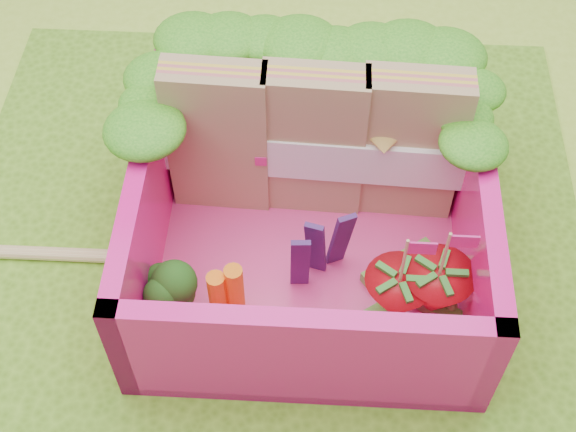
# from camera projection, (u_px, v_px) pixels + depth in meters

# --- Properties ---
(ground) EXTENTS (14.00, 14.00, 0.00)m
(ground) POSITION_uv_depth(u_px,v_px,m) (268.00, 251.00, 3.30)
(ground) COLOR #A5CD39
(ground) RESTS_ON ground
(placemat) EXTENTS (2.60, 2.60, 0.03)m
(placemat) POSITION_uv_depth(u_px,v_px,m) (268.00, 249.00, 3.29)
(placemat) COLOR #5D9321
(placemat) RESTS_ON ground
(bento_floor) EXTENTS (1.30, 1.30, 0.05)m
(bento_floor) POSITION_uv_depth(u_px,v_px,m) (309.00, 251.00, 3.24)
(bento_floor) COLOR #E53A85
(bento_floor) RESTS_ON placemat
(bento_box) EXTENTS (1.30, 1.30, 0.55)m
(bento_box) POSITION_uv_depth(u_px,v_px,m) (311.00, 213.00, 3.04)
(bento_box) COLOR #FA1589
(bento_box) RESTS_ON placemat
(lettuce_ruffle) EXTENTS (1.43, 0.76, 0.11)m
(lettuce_ruffle) POSITION_uv_depth(u_px,v_px,m) (317.00, 64.00, 3.05)
(lettuce_ruffle) COLOR #227F17
(lettuce_ruffle) RESTS_ON bento_box
(sandwich_stack) EXTENTS (1.26, 0.22, 0.69)m
(sandwich_stack) POSITION_uv_depth(u_px,v_px,m) (315.00, 142.00, 3.10)
(sandwich_stack) COLOR tan
(sandwich_stack) RESTS_ON bento_floor
(broccoli) EXTENTS (0.32, 0.32, 0.24)m
(broccoli) POSITION_uv_depth(u_px,v_px,m) (174.00, 288.00, 2.90)
(broccoli) COLOR #72A750
(broccoli) RESTS_ON bento_floor
(carrot_sticks) EXTENTS (0.13, 0.09, 0.27)m
(carrot_sticks) POSITION_uv_depth(u_px,v_px,m) (227.00, 293.00, 2.94)
(carrot_sticks) COLOR orange
(carrot_sticks) RESTS_ON bento_floor
(purple_wedges) EXTENTS (0.22, 0.15, 0.38)m
(purple_wedges) POSITION_uv_depth(u_px,v_px,m) (319.00, 250.00, 2.98)
(purple_wedges) COLOR #38164F
(purple_wedges) RESTS_ON bento_floor
(strawberry_left) EXTENTS (0.25, 0.25, 0.49)m
(strawberry_left) POSITION_uv_depth(u_px,v_px,m) (396.00, 298.00, 2.92)
(strawberry_left) COLOR red
(strawberry_left) RESTS_ON bento_floor
(strawberry_right) EXTENTS (0.26, 0.26, 0.50)m
(strawberry_right) POSITION_uv_depth(u_px,v_px,m) (434.00, 292.00, 2.92)
(strawberry_right) COLOR red
(strawberry_right) RESTS_ON bento_floor
(snap_peas) EXTENTS (0.65, 0.55, 0.05)m
(snap_peas) POSITION_uv_depth(u_px,v_px,m) (406.00, 292.00, 3.06)
(snap_peas) COLOR #4CA032
(snap_peas) RESTS_ON bento_floor
(chopsticks) EXTENTS (2.37, 0.07, 0.04)m
(chopsticks) POSITION_uv_depth(u_px,v_px,m) (19.00, 252.00, 3.23)
(chopsticks) COLOR tan
(chopsticks) RESTS_ON placemat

